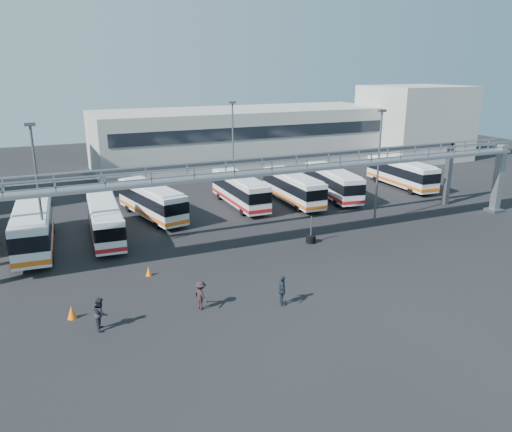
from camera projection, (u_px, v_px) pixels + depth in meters
name	position (u px, v px, depth m)	size (l,w,h in m)	color
ground	(297.00, 270.00, 35.22)	(140.00, 140.00, 0.00)	black
gantry	(262.00, 177.00, 38.76)	(51.40, 5.15, 7.10)	gray
warehouse	(243.00, 137.00, 71.97)	(42.00, 14.00, 8.00)	#9E9E99
building_right	(414.00, 123.00, 76.54)	(14.00, 12.00, 11.00)	#B2B2AD
light_pole_left	(38.00, 189.00, 34.25)	(0.70, 0.35, 10.21)	#4C4F54
light_pole_mid	(379.00, 161.00, 44.41)	(0.70, 0.35, 10.21)	#4C4F54
light_pole_back	(233.00, 143.00, 54.35)	(0.70, 0.35, 10.21)	#4C4F54
bus_1	(33.00, 225.00, 38.74)	(3.38, 11.56, 3.47)	silver
bus_2	(105.00, 220.00, 40.94)	(2.96, 10.18, 3.05)	silver
bus_3	(152.00, 200.00, 46.79)	(4.45, 10.66, 3.15)	silver
bus_5	(240.00, 189.00, 50.79)	(2.56, 10.45, 3.16)	silver
bus_6	(293.00, 187.00, 51.99)	(2.69, 10.35, 3.12)	silver
bus_7	(333.00, 182.00, 54.05)	(3.97, 10.75, 3.19)	silver
bus_9	(401.00, 172.00, 58.79)	(3.05, 10.78, 3.24)	silver
pedestrian_b	(101.00, 314.00, 27.01)	(0.90, 0.70, 1.85)	#221F2B
pedestrian_c	(201.00, 295.00, 29.30)	(1.13, 0.65, 1.75)	black
pedestrian_d	(282.00, 291.00, 29.79)	(1.08, 0.45, 1.84)	#1A2530
cone_left	(72.00, 312.00, 28.31)	(0.50, 0.50, 0.79)	orange
cone_right	(149.00, 271.00, 34.15)	(0.41, 0.41, 0.66)	orange
tire_stack	(311.00, 238.00, 40.52)	(0.79, 0.79, 2.24)	black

